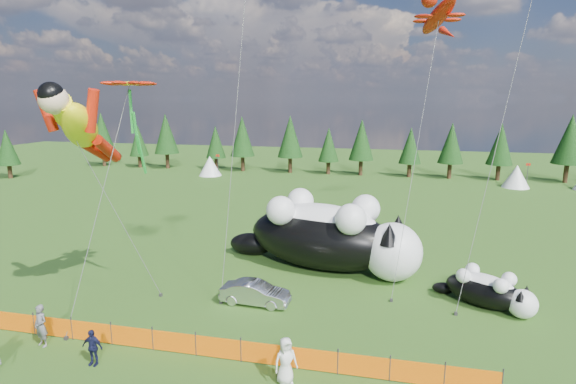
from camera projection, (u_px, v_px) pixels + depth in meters
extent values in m
plane|color=#123609|center=(241.00, 324.00, 21.69)|extent=(160.00, 160.00, 0.00)
cylinder|color=#262626|center=(34.00, 323.00, 20.64)|extent=(0.06, 0.06, 1.10)
cylinder|color=#262626|center=(72.00, 328.00, 20.21)|extent=(0.06, 0.06, 1.10)
cylinder|color=#262626|center=(111.00, 333.00, 19.78)|extent=(0.06, 0.06, 1.10)
cylinder|color=#262626|center=(153.00, 338.00, 19.36)|extent=(0.06, 0.06, 1.10)
cylinder|color=#262626|center=(196.00, 344.00, 18.93)|extent=(0.06, 0.06, 1.10)
cylinder|color=#262626|center=(241.00, 349.00, 18.50)|extent=(0.06, 0.06, 1.10)
cylinder|color=#262626|center=(288.00, 355.00, 18.07)|extent=(0.06, 0.06, 1.10)
cylinder|color=#262626|center=(338.00, 362.00, 17.64)|extent=(0.06, 0.06, 1.10)
cylinder|color=#262626|center=(390.00, 368.00, 17.21)|extent=(0.06, 0.06, 1.10)
cylinder|color=#262626|center=(445.00, 375.00, 16.78)|extent=(0.06, 0.06, 1.10)
cylinder|color=#262626|center=(502.00, 382.00, 16.35)|extent=(0.06, 0.06, 1.10)
cube|color=#FE6405|center=(16.00, 322.00, 20.87)|extent=(2.00, 0.04, 0.90)
cube|color=#FE6405|center=(53.00, 327.00, 20.44)|extent=(2.00, 0.04, 0.90)
cube|color=#FE6405|center=(92.00, 332.00, 20.01)|extent=(2.00, 0.04, 0.90)
cube|color=#FE6405|center=(132.00, 337.00, 19.58)|extent=(2.00, 0.04, 0.90)
cube|color=#FE6405|center=(174.00, 342.00, 19.15)|extent=(2.00, 0.04, 0.90)
cube|color=#FE6405|center=(218.00, 348.00, 18.72)|extent=(2.00, 0.04, 0.90)
cube|color=#FE6405|center=(264.00, 354.00, 18.29)|extent=(2.00, 0.04, 0.90)
cube|color=#FE6405|center=(313.00, 360.00, 17.86)|extent=(2.00, 0.04, 0.90)
cube|color=#FE6405|center=(363.00, 366.00, 17.43)|extent=(2.00, 0.04, 0.90)
cube|color=#FE6405|center=(417.00, 373.00, 17.00)|extent=(2.00, 0.04, 0.90)
cube|color=#FE6405|center=(473.00, 380.00, 16.57)|extent=(2.00, 0.04, 0.90)
ellipsoid|color=black|center=(321.00, 238.00, 28.72)|extent=(10.69, 6.89, 3.94)
ellipsoid|color=white|center=(322.00, 223.00, 28.52)|extent=(8.03, 5.02, 2.41)
sphere|color=white|center=(393.00, 252.00, 26.72)|extent=(3.50, 3.50, 3.50)
sphere|color=#E95A89|center=(418.00, 256.00, 26.06)|extent=(0.49, 0.49, 0.49)
ellipsoid|color=black|center=(252.00, 244.00, 31.29)|extent=(3.35, 2.24, 1.53)
cone|color=black|center=(389.00, 234.00, 25.52)|extent=(1.23, 1.23, 1.23)
cone|color=black|center=(398.00, 225.00, 27.35)|extent=(1.23, 1.23, 1.23)
sphere|color=white|center=(366.00, 209.00, 28.51)|extent=(1.84, 1.84, 1.84)
sphere|color=white|center=(351.00, 219.00, 26.03)|extent=(1.84, 1.84, 1.84)
sphere|color=white|center=(300.00, 201.00, 30.55)|extent=(1.84, 1.84, 1.84)
sphere|color=white|center=(281.00, 211.00, 28.07)|extent=(1.84, 1.84, 1.84)
ellipsoid|color=black|center=(484.00, 291.00, 23.51)|extent=(4.45, 3.74, 1.62)
ellipsoid|color=white|center=(485.00, 284.00, 23.43)|extent=(3.32, 2.76, 0.99)
sphere|color=white|center=(522.00, 304.00, 22.24)|extent=(1.44, 1.44, 1.44)
sphere|color=#E95A89|center=(536.00, 308.00, 21.82)|extent=(0.20, 0.20, 0.20)
ellipsoid|color=black|center=(444.00, 288.00, 25.09)|extent=(1.41, 1.20, 0.63)
cone|color=black|center=(521.00, 296.00, 21.81)|extent=(0.51, 0.51, 0.51)
cone|color=black|center=(527.00, 290.00, 22.42)|extent=(0.51, 0.51, 0.51)
sphere|color=white|center=(509.00, 279.00, 23.09)|extent=(0.76, 0.76, 0.76)
sphere|color=white|center=(501.00, 286.00, 22.26)|extent=(0.76, 0.76, 0.76)
sphere|color=white|center=(472.00, 270.00, 24.38)|extent=(0.76, 0.76, 0.76)
sphere|color=white|center=(463.00, 276.00, 23.56)|extent=(0.76, 0.76, 0.76)
imported|color=silver|center=(255.00, 293.00, 23.75)|extent=(3.76, 1.46, 1.22)
imported|color=slate|center=(41.00, 326.00, 19.62)|extent=(0.79, 0.62, 1.91)
imported|color=#131534|center=(92.00, 347.00, 18.26)|extent=(0.91, 0.47, 1.54)
imported|color=silver|center=(286.00, 361.00, 17.03)|extent=(1.09, 1.00, 1.86)
cylinder|color=#595959|center=(124.00, 217.00, 22.90)|extent=(0.03, 0.03, 9.82)
cube|color=#262626|center=(161.00, 295.00, 24.74)|extent=(0.15, 0.15, 0.16)
cylinder|color=#595959|center=(417.00, 147.00, 26.05)|extent=(0.03, 0.03, 17.62)
cube|color=#262626|center=(391.00, 300.00, 24.10)|extent=(0.15, 0.15, 0.16)
cylinder|color=#595959|center=(99.00, 206.00, 20.93)|extent=(0.03, 0.03, 12.09)
cube|color=#262626|center=(66.00, 338.00, 20.28)|extent=(0.15, 0.15, 0.16)
cube|color=green|center=(133.00, 133.00, 22.09)|extent=(0.19, 0.19, 4.20)
cylinder|color=#595959|center=(234.00, 142.00, 23.98)|extent=(0.03, 0.03, 17.01)
cube|color=#262626|center=(221.00, 302.00, 23.88)|extent=(0.15, 0.15, 0.16)
cylinder|color=#595959|center=(504.00, 116.00, 23.23)|extent=(0.03, 0.03, 20.78)
cube|color=#262626|center=(456.00, 314.00, 22.59)|extent=(0.15, 0.15, 0.16)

